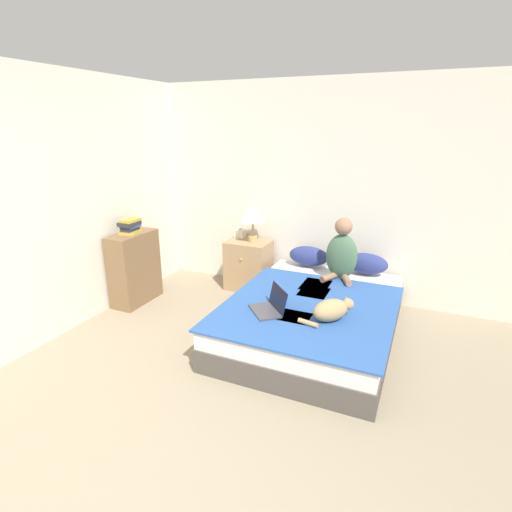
# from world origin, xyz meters

# --- Properties ---
(wall_back) EXTENTS (5.01, 0.05, 2.55)m
(wall_back) POSITION_xyz_m (0.00, 3.80, 1.27)
(wall_back) COLOR silver
(wall_back) RESTS_ON ground_plane
(wall_side) EXTENTS (0.05, 4.77, 2.55)m
(wall_side) POSITION_xyz_m (-2.03, 1.89, 1.27)
(wall_side) COLOR silver
(wall_side) RESTS_ON ground_plane
(bed) EXTENTS (1.57, 2.12, 0.40)m
(bed) POSITION_xyz_m (0.35, 2.66, 0.20)
(bed) COLOR #4C4742
(bed) RESTS_ON ground_plane
(pillow_near) EXTENTS (0.48, 0.23, 0.24)m
(pillow_near) POSITION_xyz_m (0.01, 3.59, 0.52)
(pillow_near) COLOR navy
(pillow_near) RESTS_ON bed
(pillow_far) EXTENTS (0.48, 0.23, 0.24)m
(pillow_far) POSITION_xyz_m (0.69, 3.59, 0.52)
(pillow_far) COLOR navy
(pillow_far) RESTS_ON bed
(person_sitting) EXTENTS (0.36, 0.34, 0.69)m
(person_sitting) POSITION_xyz_m (0.46, 3.32, 0.70)
(person_sitting) COLOR #476B4C
(person_sitting) RESTS_ON bed
(cat_tabby) EXTENTS (0.43, 0.39, 0.19)m
(cat_tabby) POSITION_xyz_m (0.61, 2.27, 0.50)
(cat_tabby) COLOR tan
(cat_tabby) RESTS_ON bed
(laptop_open) EXTENTS (0.42, 0.43, 0.23)m
(laptop_open) POSITION_xyz_m (0.05, 2.22, 0.45)
(laptop_open) COLOR #424247
(laptop_open) RESTS_ON bed
(nightstand) EXTENTS (0.54, 0.43, 0.63)m
(nightstand) POSITION_xyz_m (-0.77, 3.52, 0.32)
(nightstand) COLOR tan
(nightstand) RESTS_ON ground_plane
(table_lamp) EXTENTS (0.31, 0.31, 0.46)m
(table_lamp) POSITION_xyz_m (-0.71, 3.53, 0.98)
(table_lamp) COLOR tan
(table_lamp) RESTS_ON nightstand
(tissue_box) EXTENTS (0.12, 0.12, 0.14)m
(tissue_box) POSITION_xyz_m (-0.94, 3.63, 0.69)
(tissue_box) COLOR beige
(tissue_box) RESTS_ON nightstand
(bookshelf) EXTENTS (0.29, 0.62, 0.85)m
(bookshelf) POSITION_xyz_m (-1.83, 2.61, 0.42)
(bookshelf) COLOR brown
(bookshelf) RESTS_ON ground_plane
(book_stack_top) EXTENTS (0.22, 0.23, 0.17)m
(book_stack_top) POSITION_xyz_m (-1.83, 2.60, 0.93)
(book_stack_top) COLOR gold
(book_stack_top) RESTS_ON bookshelf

